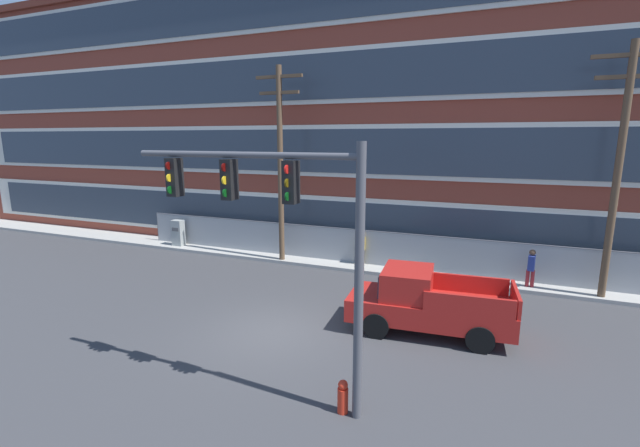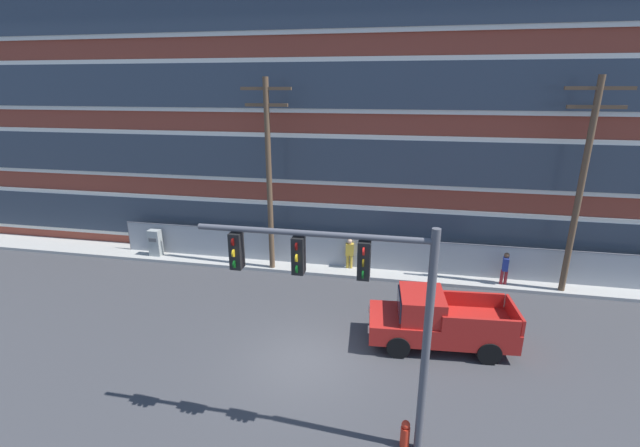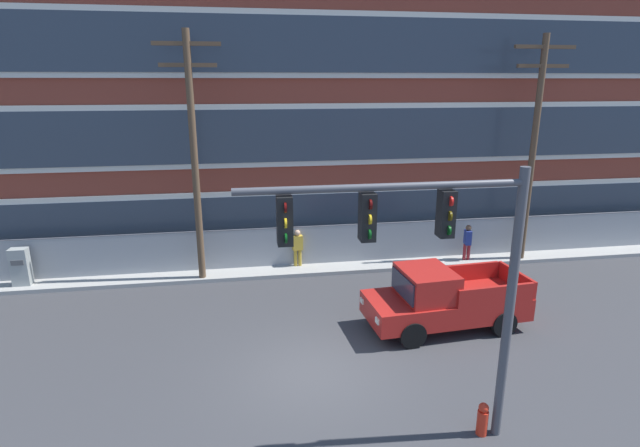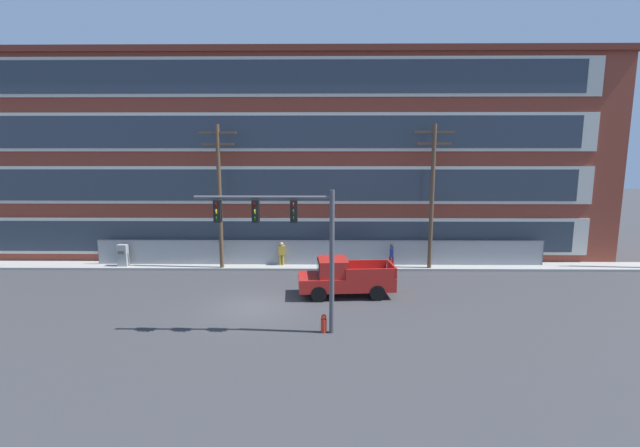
{
  "view_description": "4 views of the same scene",
  "coord_description": "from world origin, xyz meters",
  "px_view_note": "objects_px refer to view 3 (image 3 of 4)",
  "views": [
    {
      "loc": [
        6.11,
        -11.01,
        5.99
      ],
      "look_at": [
        0.11,
        3.68,
        2.81
      ],
      "focal_mm": 24.0,
      "sensor_mm": 36.0,
      "label": 1
    },
    {
      "loc": [
        2.91,
        -11.92,
        8.84
      ],
      "look_at": [
        -0.51,
        5.46,
        3.11
      ],
      "focal_mm": 24.0,
      "sensor_mm": 36.0,
      "label": 2
    },
    {
      "loc": [
        -1.63,
        -11.54,
        7.49
      ],
      "look_at": [
        0.57,
        1.99,
        3.56
      ],
      "focal_mm": 28.0,
      "sensor_mm": 36.0,
      "label": 3
    },
    {
      "loc": [
        3.4,
        -19.83,
        7.21
      ],
      "look_at": [
        3.15,
        1.88,
        3.84
      ],
      "focal_mm": 24.0,
      "sensor_mm": 36.0,
      "label": 4
    }
  ],
  "objects_px": {
    "utility_pole_near_corner": "(194,151)",
    "utility_pole_midblock": "(534,142)",
    "pickup_truck_red": "(442,300)",
    "pedestrian_near_cabinet": "(298,247)",
    "fire_hydrant": "(483,419)",
    "electrical_cabinet": "(21,269)",
    "pedestrian_by_fence": "(467,241)",
    "traffic_signal_mast": "(430,252)"
  },
  "relations": [
    {
      "from": "pickup_truck_red",
      "to": "pedestrian_by_fence",
      "type": "bearing_deg",
      "value": 58.04
    },
    {
      "from": "pedestrian_near_cabinet",
      "to": "pedestrian_by_fence",
      "type": "height_order",
      "value": "same"
    },
    {
      "from": "utility_pole_near_corner",
      "to": "pedestrian_near_cabinet",
      "type": "distance_m",
      "value": 5.61
    },
    {
      "from": "utility_pole_near_corner",
      "to": "pedestrian_by_fence",
      "type": "distance_m",
      "value": 11.7
    },
    {
      "from": "traffic_signal_mast",
      "to": "fire_hydrant",
      "type": "height_order",
      "value": "traffic_signal_mast"
    },
    {
      "from": "utility_pole_near_corner",
      "to": "pedestrian_near_cabinet",
      "type": "xyz_separation_m",
      "value": [
        3.8,
        0.65,
        -4.08
      ]
    },
    {
      "from": "pickup_truck_red",
      "to": "fire_hydrant",
      "type": "xyz_separation_m",
      "value": [
        -1.04,
        -4.84,
        -0.56
      ]
    },
    {
      "from": "pedestrian_near_cabinet",
      "to": "pickup_truck_red",
      "type": "bearing_deg",
      "value": -56.12
    },
    {
      "from": "utility_pole_midblock",
      "to": "pedestrian_by_fence",
      "type": "bearing_deg",
      "value": 176.41
    },
    {
      "from": "utility_pole_midblock",
      "to": "electrical_cabinet",
      "type": "xyz_separation_m",
      "value": [
        -19.96,
        0.25,
        -4.32
      ]
    },
    {
      "from": "utility_pole_midblock",
      "to": "electrical_cabinet",
      "type": "relative_size",
      "value": 5.88
    },
    {
      "from": "utility_pole_midblock",
      "to": "pedestrian_near_cabinet",
      "type": "distance_m",
      "value": 10.46
    },
    {
      "from": "utility_pole_near_corner",
      "to": "utility_pole_midblock",
      "type": "bearing_deg",
      "value": 0.29
    },
    {
      "from": "pickup_truck_red",
      "to": "electrical_cabinet",
      "type": "bearing_deg",
      "value": 159.19
    },
    {
      "from": "traffic_signal_mast",
      "to": "pickup_truck_red",
      "type": "bearing_deg",
      "value": 62.8
    },
    {
      "from": "pedestrian_near_cabinet",
      "to": "utility_pole_near_corner",
      "type": "bearing_deg",
      "value": -170.34
    },
    {
      "from": "electrical_cabinet",
      "to": "pickup_truck_red",
      "type": "bearing_deg",
      "value": -20.81
    },
    {
      "from": "pickup_truck_red",
      "to": "fire_hydrant",
      "type": "bearing_deg",
      "value": -102.14
    },
    {
      "from": "electrical_cabinet",
      "to": "pedestrian_by_fence",
      "type": "xyz_separation_m",
      "value": [
        17.53,
        -0.1,
        0.19
      ]
    },
    {
      "from": "traffic_signal_mast",
      "to": "utility_pole_near_corner",
      "type": "distance_m",
      "value": 11.23
    },
    {
      "from": "utility_pole_near_corner",
      "to": "pedestrian_near_cabinet",
      "type": "height_order",
      "value": "utility_pole_near_corner"
    },
    {
      "from": "utility_pole_near_corner",
      "to": "electrical_cabinet",
      "type": "distance_m",
      "value": 7.84
    },
    {
      "from": "utility_pole_midblock",
      "to": "pedestrian_near_cabinet",
      "type": "xyz_separation_m",
      "value": [
        -9.59,
        0.58,
        -4.13
      ]
    },
    {
      "from": "traffic_signal_mast",
      "to": "fire_hydrant",
      "type": "relative_size",
      "value": 7.61
    },
    {
      "from": "pedestrian_by_fence",
      "to": "fire_hydrant",
      "type": "xyz_separation_m",
      "value": [
        -4.35,
        -10.15,
        -0.59
      ]
    },
    {
      "from": "traffic_signal_mast",
      "to": "pickup_truck_red",
      "type": "xyz_separation_m",
      "value": [
        2.5,
        4.86,
        -3.4
      ]
    },
    {
      "from": "pickup_truck_red",
      "to": "fire_hydrant",
      "type": "height_order",
      "value": "pickup_truck_red"
    },
    {
      "from": "utility_pole_near_corner",
      "to": "fire_hydrant",
      "type": "bearing_deg",
      "value": -56.36
    },
    {
      "from": "utility_pole_near_corner",
      "to": "fire_hydrant",
      "type": "distance_m",
      "value": 12.81
    },
    {
      "from": "traffic_signal_mast",
      "to": "pickup_truck_red",
      "type": "distance_m",
      "value": 6.44
    },
    {
      "from": "traffic_signal_mast",
      "to": "pedestrian_by_fence",
      "type": "height_order",
      "value": "traffic_signal_mast"
    },
    {
      "from": "utility_pole_midblock",
      "to": "pedestrian_by_fence",
      "type": "distance_m",
      "value": 4.79
    },
    {
      "from": "pickup_truck_red",
      "to": "electrical_cabinet",
      "type": "distance_m",
      "value": 15.21
    },
    {
      "from": "utility_pole_near_corner",
      "to": "utility_pole_midblock",
      "type": "distance_m",
      "value": 13.39
    },
    {
      "from": "traffic_signal_mast",
      "to": "fire_hydrant",
      "type": "distance_m",
      "value": 4.22
    },
    {
      "from": "utility_pole_near_corner",
      "to": "electrical_cabinet",
      "type": "height_order",
      "value": "utility_pole_near_corner"
    },
    {
      "from": "fire_hydrant",
      "to": "pedestrian_by_fence",
      "type": "bearing_deg",
      "value": 66.78
    },
    {
      "from": "utility_pole_near_corner",
      "to": "utility_pole_midblock",
      "type": "height_order",
      "value": "utility_pole_midblock"
    },
    {
      "from": "pickup_truck_red",
      "to": "utility_pole_near_corner",
      "type": "relative_size",
      "value": 0.56
    },
    {
      "from": "traffic_signal_mast",
      "to": "utility_pole_midblock",
      "type": "xyz_separation_m",
      "value": [
        8.24,
        10.02,
        0.76
      ]
    },
    {
      "from": "pickup_truck_red",
      "to": "pedestrian_near_cabinet",
      "type": "height_order",
      "value": "pickup_truck_red"
    },
    {
      "from": "pickup_truck_red",
      "to": "electrical_cabinet",
      "type": "height_order",
      "value": "pickup_truck_red"
    }
  ]
}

